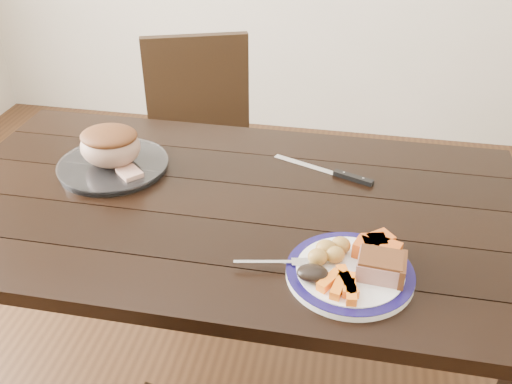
% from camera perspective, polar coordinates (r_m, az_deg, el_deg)
% --- Properties ---
extents(ground, '(4.00, 4.00, 0.00)m').
position_cam_1_polar(ground, '(2.06, -2.19, -18.50)').
color(ground, '#472B16').
rests_on(ground, ground).
extents(dining_table, '(1.60, 0.90, 0.75)m').
position_cam_1_polar(dining_table, '(1.61, -2.67, -3.63)').
color(dining_table, black).
rests_on(dining_table, ground).
extents(chair_far, '(0.54, 0.55, 0.93)m').
position_cam_1_polar(chair_far, '(2.34, -5.46, 5.00)').
color(chair_far, black).
rests_on(chair_far, ground).
extents(dinner_plate, '(0.29, 0.29, 0.02)m').
position_cam_1_polar(dinner_plate, '(1.32, 9.35, -8.05)').
color(dinner_plate, white).
rests_on(dinner_plate, dining_table).
extents(plate_rim, '(0.29, 0.29, 0.02)m').
position_cam_1_polar(plate_rim, '(1.31, 9.39, -7.77)').
color(plate_rim, '#130D42').
rests_on(plate_rim, dinner_plate).
extents(serving_platter, '(0.32, 0.32, 0.02)m').
position_cam_1_polar(serving_platter, '(1.74, -14.06, 2.49)').
color(serving_platter, white).
rests_on(serving_platter, dining_table).
extents(pork_slice, '(0.11, 0.09, 0.04)m').
position_cam_1_polar(pork_slice, '(1.29, 12.34, -7.32)').
color(pork_slice, tan).
rests_on(pork_slice, dinner_plate).
extents(roasted_potatoes, '(0.09, 0.09, 0.04)m').
position_cam_1_polar(roasted_potatoes, '(1.32, 7.40, -5.88)').
color(roasted_potatoes, gold).
rests_on(roasted_potatoes, dinner_plate).
extents(carrot_batons, '(0.09, 0.11, 0.02)m').
position_cam_1_polar(carrot_batons, '(1.25, 8.74, -9.14)').
color(carrot_batons, orange).
rests_on(carrot_batons, dinner_plate).
extents(pumpkin_wedges, '(0.11, 0.10, 0.04)m').
position_cam_1_polar(pumpkin_wedges, '(1.35, 12.00, -5.38)').
color(pumpkin_wedges, orange).
rests_on(pumpkin_wedges, dinner_plate).
extents(dark_mushroom, '(0.07, 0.05, 0.03)m').
position_cam_1_polar(dark_mushroom, '(1.26, 5.68, -8.09)').
color(dark_mushroom, black).
rests_on(dark_mushroom, dinner_plate).
extents(fork, '(0.18, 0.05, 0.00)m').
position_cam_1_polar(fork, '(1.31, 2.27, -7.07)').
color(fork, silver).
rests_on(fork, dinner_plate).
extents(roast_joint, '(0.18, 0.15, 0.12)m').
position_cam_1_polar(roast_joint, '(1.71, -14.35, 4.39)').
color(roast_joint, '#A87D66').
rests_on(roast_joint, serving_platter).
extents(cut_slice, '(0.09, 0.09, 0.02)m').
position_cam_1_polar(cut_slice, '(1.66, -12.51, 1.83)').
color(cut_slice, tan).
rests_on(cut_slice, serving_platter).
extents(carving_knife, '(0.31, 0.14, 0.01)m').
position_cam_1_polar(carving_knife, '(1.67, 8.47, 1.75)').
color(carving_knife, silver).
rests_on(carving_knife, dining_table).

